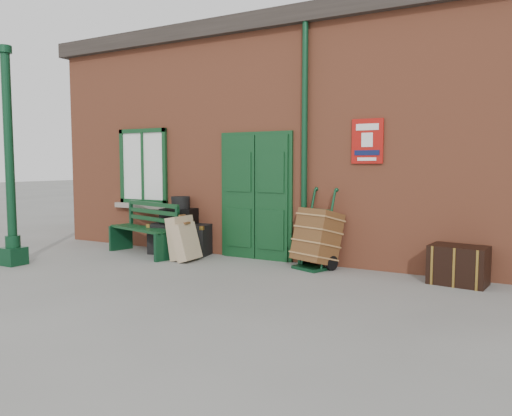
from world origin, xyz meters
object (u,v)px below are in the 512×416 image
Objects in this scene: porter_trolley at (317,238)px; dark_trunk at (458,265)px; bench at (146,227)px; houdini_trunk at (182,238)px.

porter_trolley is 2.17m from dark_trunk.
bench is 5.47m from dark_trunk.
bench is 3.32m from porter_trolley.
dark_trunk is (5.46, 0.31, -0.23)m from bench.
bench reaches higher than dark_trunk.
bench is 1.50× the size of houdini_trunk.
dark_trunk is (4.92, -0.08, -0.01)m from houdini_trunk.
bench reaches higher than houdini_trunk.
porter_trolley reaches higher than houdini_trunk.
bench is at bearing -169.98° from dark_trunk.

